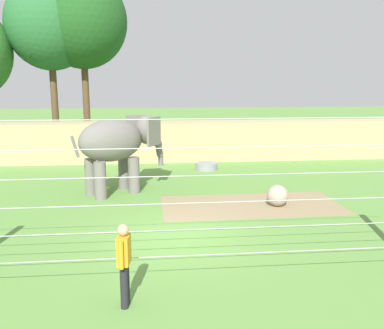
% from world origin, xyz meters
% --- Properties ---
extents(ground_plane, '(120.00, 120.00, 0.00)m').
position_xyz_m(ground_plane, '(0.00, 0.00, 0.00)').
color(ground_plane, '#609342').
extents(dirt_patch, '(6.38, 3.06, 0.01)m').
position_xyz_m(dirt_patch, '(2.86, 2.77, 0.00)').
color(dirt_patch, '#937F5B').
rests_on(dirt_patch, ground).
extents(embankment_wall, '(36.00, 1.80, 2.15)m').
position_xyz_m(embankment_wall, '(0.00, 11.69, 1.07)').
color(embankment_wall, tan).
rests_on(embankment_wall, ground).
extents(elephant, '(3.59, 2.97, 2.97)m').
position_xyz_m(elephant, '(-1.90, 4.99, 1.97)').
color(elephant, slate).
rests_on(elephant, ground).
extents(enrichment_ball, '(0.75, 0.75, 0.75)m').
position_xyz_m(enrichment_ball, '(3.75, 2.60, 0.38)').
color(enrichment_ball, tan).
rests_on(enrichment_ball, ground).
extents(cable_fence, '(11.83, 0.22, 3.72)m').
position_xyz_m(cable_fence, '(0.00, -2.85, 1.88)').
color(cable_fence, brown).
rests_on(cable_fence, ground).
extents(zookeeper, '(0.27, 0.59, 1.67)m').
position_xyz_m(zookeeper, '(-1.21, -3.58, 0.93)').
color(zookeeper, '#232328').
rests_on(zookeeper, ground).
extents(water_tub, '(1.10, 1.10, 0.35)m').
position_xyz_m(water_tub, '(2.09, 8.95, 0.18)').
color(water_tub, gray).
rests_on(water_tub, ground).
extents(tree_left_of_centre, '(5.71, 5.71, 11.12)m').
position_xyz_m(tree_left_of_centre, '(-4.87, 17.22, 8.09)').
color(tree_left_of_centre, brown).
rests_on(tree_left_of_centre, ground).
extents(tree_behind_wall, '(5.46, 5.46, 10.75)m').
position_xyz_m(tree_behind_wall, '(-6.87, 17.03, 7.85)').
color(tree_behind_wall, brown).
rests_on(tree_behind_wall, ground).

